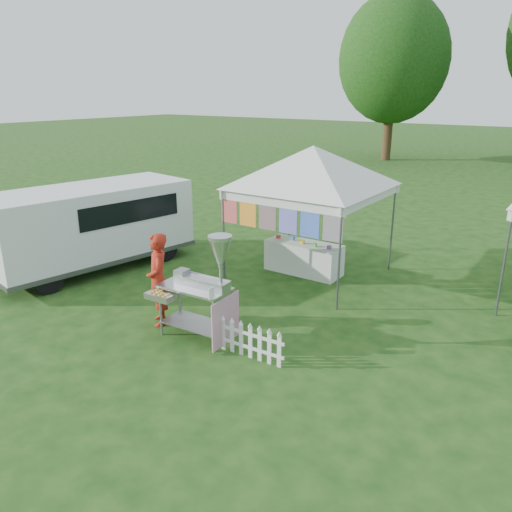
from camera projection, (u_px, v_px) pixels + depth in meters
The scene contains 8 objects.
ground at pixel (215, 330), 9.09m from camera, with size 120.00×120.00×0.00m, color #163F12.
canopy_main at pixel (313, 146), 10.86m from camera, with size 4.24×4.24×3.45m.
tree_left at pixel (394, 59), 29.16m from camera, with size 6.40×6.40×9.53m.
donut_cart at pixel (204, 279), 8.37m from camera, with size 1.38×1.02×1.93m.
vendor at pixel (158, 279), 9.10m from camera, with size 0.63×0.41×1.73m, color #A72214.
cargo_van at pixel (95, 224), 12.05m from camera, with size 2.70×5.03×1.98m.
picket_fence at pixel (250, 342), 8.05m from camera, with size 1.26×0.07×0.56m.
display_table at pixel (304, 258), 11.83m from camera, with size 1.80×0.70×0.74m, color white.
Camera 1 is at (5.30, -6.29, 4.16)m, focal length 35.00 mm.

